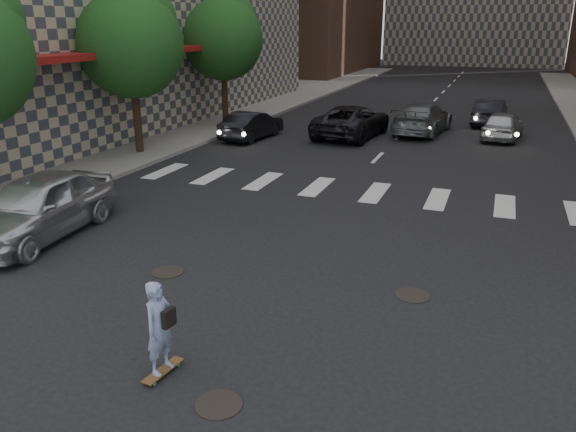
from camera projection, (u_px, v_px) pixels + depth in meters
name	position (u px, v px, depth m)	size (l,w,h in m)	color
ground	(223.00, 313.00, 10.79)	(160.00, 160.00, 0.00)	black
sidewalk_left	(158.00, 115.00, 33.30)	(13.00, 80.00, 0.15)	gray
tree_b	(133.00, 40.00, 22.28)	(4.20, 4.20, 6.60)	#382619
tree_c	(225.00, 36.00, 29.36)	(4.20, 4.20, 6.60)	#382619
manhole_a	(219.00, 405.00, 8.18)	(0.70, 0.70, 0.02)	black
manhole_b	(167.00, 272.00, 12.52)	(0.70, 0.70, 0.02)	black
manhole_c	(412.00, 295.00, 11.45)	(0.70, 0.70, 0.02)	black
skateboarder	(160.00, 328.00, 8.62)	(0.45, 0.83, 1.61)	brown
silver_sedan	(38.00, 206.00, 14.39)	(1.95, 4.85, 1.65)	silver
traffic_car_a	(252.00, 125.00, 26.75)	(1.40, 4.01, 1.32)	black
traffic_car_b	(423.00, 118.00, 28.06)	(2.13, 5.24, 1.52)	#595D61
traffic_car_c	(352.00, 121.00, 27.25)	(2.53, 5.48, 1.52)	black
traffic_car_d	(503.00, 125.00, 26.68)	(1.59, 3.94, 1.34)	#A6A9AE
traffic_car_e	(490.00, 112.00, 30.45)	(1.47, 4.21, 1.39)	black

